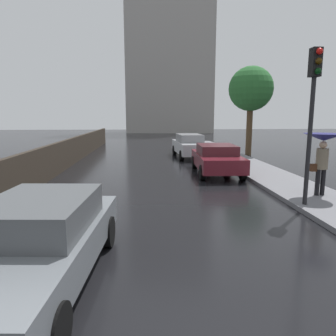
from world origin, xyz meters
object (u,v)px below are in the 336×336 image
Objects in this scene: pedestrian_with_umbrella_far at (323,145)px; traffic_light at (313,98)px; car_maroon_far_ahead at (216,158)px; street_tree_near at (251,90)px; car_silver_mid_road at (189,145)px; car_grey_near_kerb at (37,241)px.

traffic_light reaches higher than pedestrian_with_umbrella_far.
street_tree_near reaches higher than car_maroon_far_ahead.
car_silver_mid_road is 1.08× the size of traffic_light.
car_grey_near_kerb is 0.78× the size of street_tree_near.
street_tree_near is (8.73, 15.92, 3.65)m from car_grey_near_kerb.
pedestrian_with_umbrella_far reaches higher than car_maroon_far_ahead.
car_silver_mid_road is 11.77m from traffic_light.
pedestrian_with_umbrella_far is (7.23, 4.51, 1.04)m from car_grey_near_kerb.
car_grey_near_kerb is at bearing -118.73° from street_tree_near.
car_maroon_far_ahead is (4.95, 9.14, 0.01)m from car_grey_near_kerb.
pedestrian_with_umbrella_far reaches higher than car_silver_mid_road.
car_maroon_far_ahead is at bearing 114.98° from pedestrian_with_umbrella_far.
car_silver_mid_road is 1.05× the size of car_maroon_far_ahead.
car_silver_mid_road is 0.78× the size of street_tree_near.
traffic_light is at bearing -146.15° from car_grey_near_kerb.
street_tree_near is (3.78, 6.79, 3.65)m from car_maroon_far_ahead.
traffic_light is at bearing -101.34° from street_tree_near.
street_tree_near is at bearing 78.66° from traffic_light.
car_grey_near_kerb is 2.34× the size of pedestrian_with_umbrella_far.
car_silver_mid_road is at bearing 96.66° from car_maroon_far_ahead.
traffic_light is (6.24, 3.52, 2.40)m from car_grey_near_kerb.
pedestrian_with_umbrella_far is 1.95m from traffic_light.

